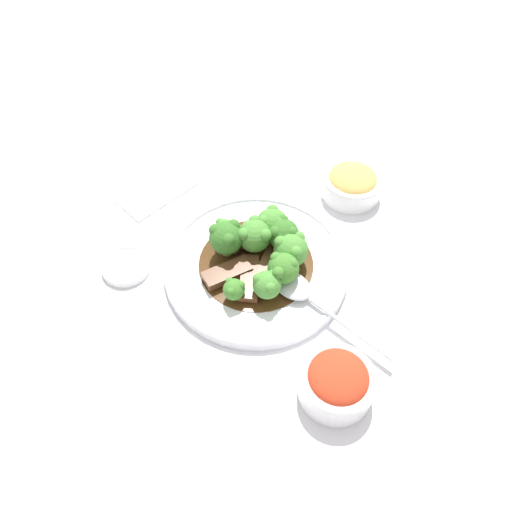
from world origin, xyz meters
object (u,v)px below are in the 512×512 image
(broccoli_floret_4, at_px, (255,235))
(side_bowl_appetizer, at_px, (352,183))
(beef_strip_4, at_px, (249,287))
(broccoli_floret_8, at_px, (224,229))
(broccoli_floret_7, at_px, (283,234))
(beef_strip_2, at_px, (238,240))
(beef_strip_3, at_px, (269,264))
(broccoli_floret_0, at_px, (226,237))
(broccoli_floret_5, at_px, (281,270))
(main_plate, at_px, (256,265))
(side_bowl_kimchi, at_px, (337,382))
(sauce_dish, at_px, (126,266))
(serving_spoon, at_px, (300,291))
(broccoli_floret_3, at_px, (267,284))
(beef_strip_1, at_px, (227,273))
(broccoli_floret_1, at_px, (272,223))
(broccoli_floret_2, at_px, (234,289))
(broccoli_floret_6, at_px, (291,249))
(beef_strip_0, at_px, (250,270))

(broccoli_floret_4, distance_m, side_bowl_appetizer, 0.23)
(beef_strip_4, relative_size, broccoli_floret_8, 1.29)
(broccoli_floret_7, bearing_deg, beef_strip_4, -170.93)
(beef_strip_2, bearing_deg, beef_strip_3, -92.59)
(broccoli_floret_0, relative_size, broccoli_floret_5, 1.11)
(broccoli_floret_7, bearing_deg, broccoli_floret_4, 134.97)
(beef_strip_4, height_order, broccoli_floret_4, broccoli_floret_4)
(main_plate, distance_m, side_bowl_kimchi, 0.23)
(broccoli_floret_5, relative_size, sauce_dish, 0.72)
(serving_spoon, distance_m, sauce_dish, 0.28)
(broccoli_floret_3, xyz_separation_m, broccoli_floret_7, (0.09, 0.04, 0.01))
(beef_strip_4, relative_size, serving_spoon, 0.26)
(beef_strip_1, xyz_separation_m, side_bowl_appetizer, (0.29, -0.03, -0.00))
(broccoli_floret_1, bearing_deg, broccoli_floret_7, -101.67)
(broccoli_floret_8, bearing_deg, beef_strip_1, -131.70)
(broccoli_floret_2, xyz_separation_m, broccoli_floret_5, (0.07, -0.03, 0.01))
(broccoli_floret_2, bearing_deg, broccoli_floret_8, 52.20)
(beef_strip_1, height_order, broccoli_floret_1, broccoli_floret_1)
(broccoli_floret_0, distance_m, broccoli_floret_2, 0.09)
(beef_strip_3, height_order, broccoli_floret_1, broccoli_floret_1)
(broccoli_floret_7, bearing_deg, beef_strip_2, 123.13)
(broccoli_floret_5, bearing_deg, broccoli_floret_0, 96.97)
(broccoli_floret_6, relative_size, side_bowl_kimchi, 0.54)
(beef_strip_4, distance_m, broccoli_floret_7, 0.10)
(beef_strip_0, distance_m, broccoli_floret_6, 0.07)
(broccoli_floret_3, relative_size, broccoli_floret_7, 0.84)
(main_plate, height_order, broccoli_floret_4, broccoli_floret_4)
(beef_strip_0, xyz_separation_m, side_bowl_kimchi, (-0.06, -0.21, 0.01))
(broccoli_floret_6, distance_m, broccoli_floret_7, 0.03)
(beef_strip_1, relative_size, broccoli_floret_5, 1.42)
(beef_strip_1, relative_size, serving_spoon, 0.37)
(serving_spoon, bearing_deg, broccoli_floret_6, 53.10)
(broccoli_floret_7, distance_m, sauce_dish, 0.26)
(beef_strip_0, xyz_separation_m, broccoli_floret_1, (0.08, 0.02, 0.03))
(broccoli_floret_1, relative_size, broccoli_floret_5, 1.01)
(serving_spoon, bearing_deg, beef_strip_4, 126.65)
(beef_strip_3, bearing_deg, beef_strip_0, 151.86)
(broccoli_floret_8, bearing_deg, beef_strip_2, -56.86)
(beef_strip_0, bearing_deg, broccoli_floret_7, -5.11)
(beef_strip_2, relative_size, broccoli_floret_0, 0.79)
(broccoli_floret_4, bearing_deg, sauce_dish, 139.52)
(broccoli_floret_5, bearing_deg, broccoli_floret_2, 152.43)
(broccoli_floret_5, distance_m, broccoli_floret_7, 0.07)
(broccoli_floret_2, distance_m, sauce_dish, 0.19)
(broccoli_floret_7, xyz_separation_m, serving_spoon, (-0.05, -0.08, -0.03))
(broccoli_floret_1, bearing_deg, beef_strip_4, -156.86)
(broccoli_floret_5, relative_size, side_bowl_appetizer, 0.53)
(broccoli_floret_5, distance_m, sauce_dish, 0.25)
(beef_strip_2, relative_size, broccoli_floret_4, 0.84)
(beef_strip_4, bearing_deg, broccoli_floret_0, 68.73)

